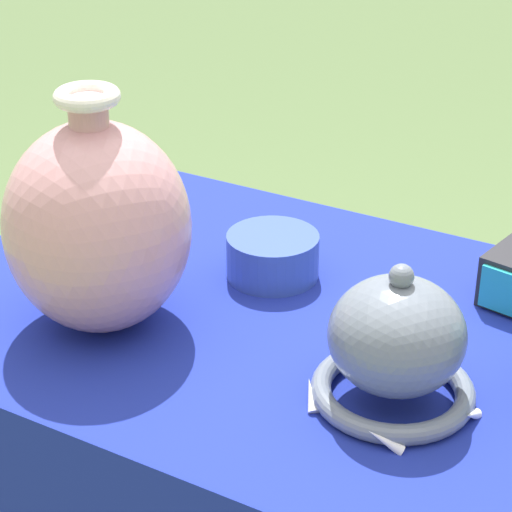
% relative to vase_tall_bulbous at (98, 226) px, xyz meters
% --- Properties ---
extents(display_table, '(0.93, 0.62, 0.74)m').
position_rel_vase_tall_bulbous_xyz_m(display_table, '(0.20, 0.10, -0.23)').
color(display_table, '#38383D').
rests_on(display_table, ground_plane).
extents(vase_tall_bulbous, '(0.22, 0.22, 0.29)m').
position_rel_vase_tall_bulbous_xyz_m(vase_tall_bulbous, '(0.00, 0.00, 0.00)').
color(vase_tall_bulbous, '#D19399').
rests_on(vase_tall_bulbous, display_table).
extents(vase_dome_bell, '(0.18, 0.19, 0.17)m').
position_rel_vase_tall_bulbous_xyz_m(vase_dome_bell, '(0.36, 0.02, -0.06)').
color(vase_dome_bell, slate).
rests_on(vase_dome_bell, display_table).
extents(pot_squat_cobalt, '(0.12, 0.12, 0.06)m').
position_rel_vase_tall_bulbous_xyz_m(pot_squat_cobalt, '(0.12, 0.20, -0.10)').
color(pot_squat_cobalt, '#3851A8').
rests_on(pot_squat_cobalt, display_table).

